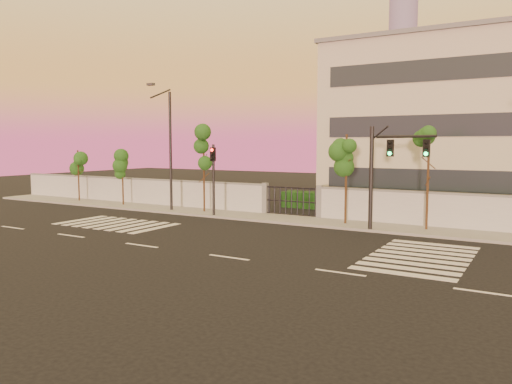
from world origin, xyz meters
TOP-DOWN VIEW (x-y plane):
  - ground at (0.00, 0.00)m, footprint 120.00×120.00m
  - sidewalk at (0.00, 10.50)m, footprint 60.00×3.00m
  - perimeter_wall at (0.10, 12.00)m, footprint 60.00×0.36m
  - hedge_row at (1.17, 14.74)m, footprint 41.00×4.25m
  - institutional_building at (9.00, 21.99)m, footprint 24.40×12.40m
  - distant_skyscraper at (-65.00, 280.00)m, footprint 16.00×16.00m
  - road_markings at (-1.58, 3.76)m, footprint 57.00×7.62m
  - street_tree_a at (-22.00, 10.68)m, footprint 1.47×1.17m
  - street_tree_b at (-16.80, 10.52)m, footprint 1.46×1.16m
  - street_tree_c at (-9.02, 10.52)m, footprint 1.61×1.28m
  - street_tree_d at (1.34, 10.46)m, footprint 1.62×1.29m
  - street_tree_e at (5.93, 10.71)m, footprint 1.57×1.25m
  - traffic_signal_main at (3.94, 9.18)m, footprint 3.58×1.24m
  - traffic_signal_secondary at (-7.39, 9.30)m, footprint 0.37×0.35m
  - streetlight_west at (-11.56, 9.81)m, footprint 0.53×2.13m

SIDE VIEW (x-z plane):
  - ground at x=0.00m, z-range 0.00..0.00m
  - road_markings at x=-1.58m, z-range 0.00..0.02m
  - sidewalk at x=0.00m, z-range 0.00..0.15m
  - hedge_row at x=1.17m, z-range -0.08..1.72m
  - perimeter_wall at x=0.10m, z-range -0.03..2.17m
  - traffic_signal_secondary at x=-7.39m, z-range 0.65..5.44m
  - street_tree_b at x=-16.80m, z-range 1.02..5.35m
  - street_tree_a at x=-22.00m, z-range 1.02..5.36m
  - traffic_signal_main at x=3.94m, z-range 0.76..6.53m
  - street_tree_d at x=1.34m, z-range 1.27..6.66m
  - street_tree_e at x=5.93m, z-range 1.34..7.04m
  - street_tree_c at x=-9.02m, z-range 1.45..7.65m
  - streetlight_west at x=-11.56m, z-range 0.36..9.22m
  - institutional_building at x=9.00m, z-range 0.03..12.28m
  - distant_skyscraper at x=-65.00m, z-range 2.98..120.98m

